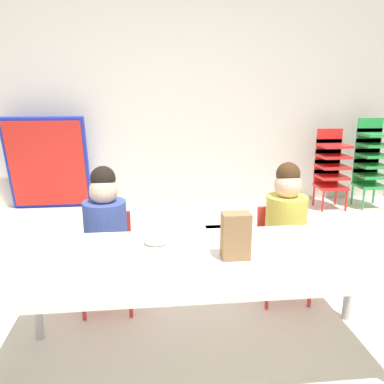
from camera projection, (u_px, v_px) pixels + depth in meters
name	position (u px, v px, depth m)	size (l,w,h in m)	color
ground_plane	(204.00, 309.00, 2.55)	(5.46, 5.03, 0.02)	silver
back_wall	(175.00, 96.00, 4.64)	(5.46, 0.10, 2.56)	beige
craft_table	(208.00, 265.00, 1.89)	(1.97, 0.75, 0.59)	white
seated_child_near_camera	(106.00, 226.00, 2.41)	(0.32, 0.32, 0.92)	red
seated_child_middle_seat	(285.00, 219.00, 2.53)	(0.32, 0.32, 0.92)	red
kid_chair_red_stack	(331.00, 164.00, 4.59)	(0.32, 0.30, 0.92)	red
kid_chair_green_stack	(371.00, 158.00, 4.63)	(0.32, 0.30, 1.04)	green
folded_activity_table	(48.00, 164.00, 4.48)	(0.90, 0.29, 1.09)	#1E33BF
paper_bag_brown	(236.00, 236.00, 1.83)	(0.13, 0.09, 0.22)	#9E754C
paper_plate_near_edge	(156.00, 244.00, 2.01)	(0.18, 0.18, 0.01)	white
paper_plate_center_table	(199.00, 263.00, 1.78)	(0.18, 0.18, 0.01)	white
donut_powdered_on_plate	(156.00, 240.00, 2.00)	(0.13, 0.13, 0.04)	white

